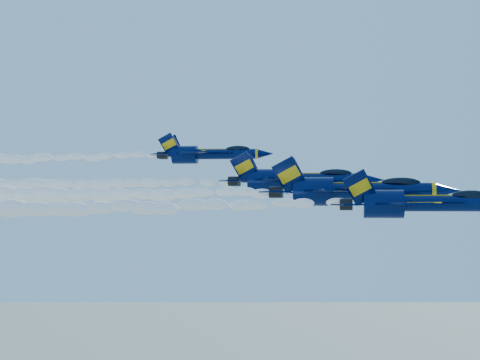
# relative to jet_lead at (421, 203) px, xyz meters

# --- Properties ---
(jet_lead) EXTENTS (17.02, 13.96, 6.32)m
(jet_lead) POSITION_rel_jet_lead_xyz_m (0.00, 0.00, 0.00)
(jet_lead) COLOR #000B36
(smoke_trail_jet_lead) EXTENTS (50.09, 2.30, 2.07)m
(smoke_trail_jet_lead) POSITION_rel_jet_lead_xyz_m (-32.32, 0.00, -0.49)
(smoke_trail_jet_lead) COLOR white
(jet_second) EXTENTS (19.53, 16.02, 7.26)m
(jet_second) POSITION_rel_jet_lead_xyz_m (-6.17, 7.48, 1.29)
(jet_second) COLOR #000B36
(smoke_trail_jet_second) EXTENTS (50.09, 2.65, 2.38)m
(smoke_trail_jet_second) POSITION_rel_jet_lead_xyz_m (-39.57, 7.48, 0.78)
(smoke_trail_jet_second) COLOR white
(jet_third) EXTENTS (18.48, 15.16, 6.87)m
(jet_third) POSITION_rel_jet_lead_xyz_m (-12.54, 17.06, 2.75)
(jet_third) COLOR #000B36
(smoke_trail_jet_third) EXTENTS (50.09, 2.50, 2.25)m
(smoke_trail_jet_third) POSITION_rel_jet_lead_xyz_m (-45.48, 17.06, 2.24)
(smoke_trail_jet_third) COLOR white
(jet_fourth) EXTENTS (15.76, 12.93, 5.86)m
(jet_fourth) POSITION_rel_jet_lead_xyz_m (-24.85, 25.55, 6.56)
(jet_fourth) COLOR #000B36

